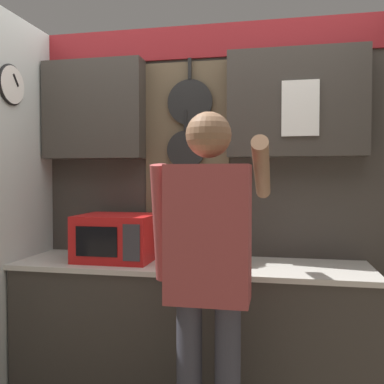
% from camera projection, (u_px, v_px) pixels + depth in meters
% --- Properties ---
extents(base_cabinet_counter, '(2.12, 0.58, 0.90)m').
position_uv_depth(base_cabinet_counter, '(190.00, 337.00, 2.59)').
color(base_cabinet_counter, '#38332D').
rests_on(base_cabinet_counter, ground_plane).
extents(back_wall_unit, '(2.69, 0.22, 2.41)m').
position_uv_depth(back_wall_unit, '(199.00, 167.00, 2.81)').
color(back_wall_unit, '#38332D').
rests_on(back_wall_unit, ground_plane).
extents(microwave, '(0.46, 0.40, 0.28)m').
position_uv_depth(microwave, '(117.00, 237.00, 2.66)').
color(microwave, red).
rests_on(microwave, base_cabinet_counter).
extents(knife_block, '(0.11, 0.15, 0.29)m').
position_uv_depth(knife_block, '(227.00, 246.00, 2.53)').
color(knife_block, brown).
rests_on(knife_block, base_cabinet_counter).
extents(utensil_crock, '(0.11, 0.11, 0.35)m').
position_uv_depth(utensil_crock, '(184.00, 248.00, 2.58)').
color(utensil_crock, white).
rests_on(utensil_crock, base_cabinet_counter).
extents(person, '(0.54, 0.63, 1.71)m').
position_uv_depth(person, '(209.00, 262.00, 1.97)').
color(person, '#383842').
rests_on(person, ground_plane).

